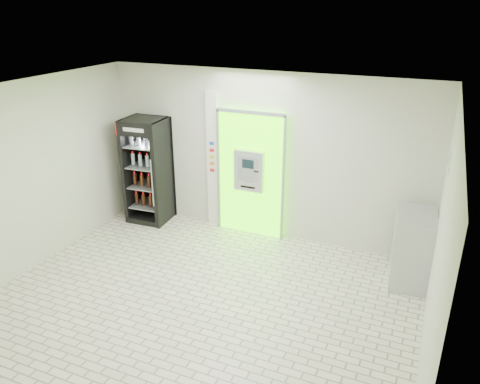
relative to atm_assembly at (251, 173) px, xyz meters
The scene contains 7 objects.
ground 2.69m from the atm_assembly, 85.26° to the right, with size 6.00×6.00×0.00m, color beige.
room_shell 2.51m from the atm_assembly, 85.26° to the right, with size 6.00×6.00×6.00m.
atm_assembly is the anchor object (origin of this frame).
pillar 0.79m from the atm_assembly, behind, with size 0.22×0.11×2.60m.
beverage_cooler 2.08m from the atm_assembly, behind, with size 0.81×0.75×2.05m.
steel_cabinet 3.03m from the atm_assembly, 11.69° to the right, with size 0.65×0.91×1.14m.
exit_sign 3.48m from the atm_assembly, 17.65° to the right, with size 0.02×0.22×0.26m.
Camera 1 is at (2.78, -4.98, 4.07)m, focal length 35.00 mm.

